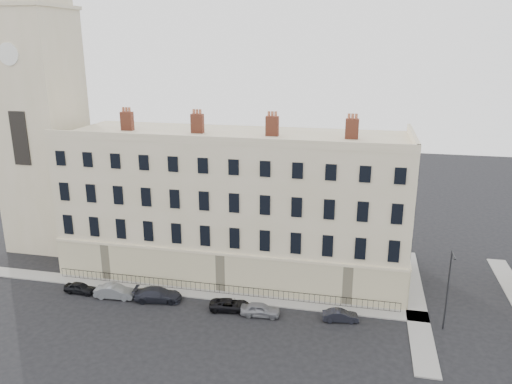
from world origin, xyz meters
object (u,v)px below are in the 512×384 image
at_px(car_b, 115,292).
at_px(car_f, 340,316).
at_px(car_d, 230,305).
at_px(streetlamp, 448,287).
at_px(car_c, 158,295).
at_px(car_e, 260,310).
at_px(car_a, 80,288).

bearing_deg(car_b, car_f, -93.51).
relative_size(car_d, streetlamp, 0.52).
relative_size(car_b, streetlamp, 0.53).
bearing_deg(car_c, car_f, -98.79).
bearing_deg(car_e, car_b, 84.84).
height_order(car_a, car_f, car_a).
relative_size(car_e, car_f, 1.13).
relative_size(car_b, car_f, 1.23).
xyz_separation_m(car_b, car_e, (14.66, -0.26, -0.04)).
xyz_separation_m(car_f, streetlamp, (8.90, 0.52, 3.60)).
bearing_deg(car_c, car_b, 85.23).
bearing_deg(car_d, car_f, -95.55).
bearing_deg(car_e, car_d, 79.08).
height_order(car_d, car_e, car_e).
bearing_deg(car_f, car_e, 86.21).
height_order(car_e, streetlamp, streetlamp).
bearing_deg(streetlamp, car_d, -177.53).
bearing_deg(car_c, car_d, -100.78).
height_order(car_e, car_f, car_e).
height_order(car_b, car_f, car_b).
xyz_separation_m(car_a, car_b, (3.93, -0.18, 0.11)).
relative_size(car_a, car_c, 0.69).
bearing_deg(car_e, streetlamp, -90.03).
distance_m(car_f, streetlamp, 9.61).
xyz_separation_m(car_d, car_f, (10.20, 0.29, -0.01)).
bearing_deg(car_d, car_c, 81.03).
height_order(car_b, streetlamp, streetlamp).
height_order(car_f, streetlamp, streetlamp).
distance_m(car_a, car_f, 25.83).
distance_m(car_b, streetlamp, 31.01).
distance_m(car_b, car_c, 4.38).
bearing_deg(streetlamp, car_e, -175.84).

